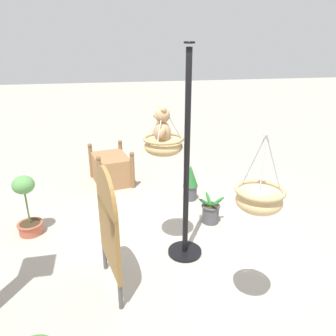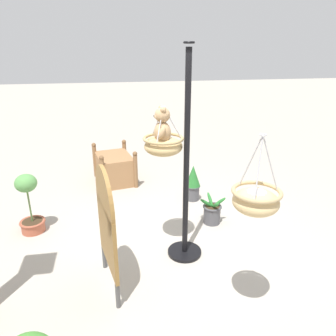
% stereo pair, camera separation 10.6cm
% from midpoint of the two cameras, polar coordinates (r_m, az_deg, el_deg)
% --- Properties ---
extents(ground_plane, '(40.00, 40.00, 0.00)m').
position_cam_midpoint_polar(ground_plane, '(4.55, 1.16, -13.58)').
color(ground_plane, '#A8A093').
extents(display_pole_central, '(0.44, 0.44, 2.61)m').
position_cam_midpoint_polar(display_pole_central, '(4.01, 3.89, -5.02)').
color(display_pole_central, black).
rests_on(display_pole_central, ground).
extents(hanging_basket_with_teddy, '(0.49, 0.49, 0.59)m').
position_cam_midpoint_polar(hanging_basket_with_teddy, '(3.86, -0.02, 4.06)').
color(hanging_basket_with_teddy, tan).
extents(teddy_bear, '(0.32, 0.29, 0.46)m').
position_cam_midpoint_polar(teddy_bear, '(3.80, -0.36, 6.99)').
color(teddy_bear, tan).
extents(hanging_basket_left_high, '(0.43, 0.43, 0.71)m').
position_cam_midpoint_polar(hanging_basket_left_high, '(2.92, 16.20, -5.41)').
color(hanging_basket_left_high, tan).
extents(wooden_planter_box, '(1.03, 0.86, 0.72)m').
position_cam_midpoint_polar(wooden_planter_box, '(6.47, -8.89, 0.08)').
color(wooden_planter_box, '#9E7047').
rests_on(wooden_planter_box, ground).
extents(potted_plant_flowering_red, '(0.44, 0.42, 0.44)m').
position_cam_midpoint_polar(potted_plant_flowering_red, '(5.04, 8.35, -7.66)').
color(potted_plant_flowering_red, '#4C4C51').
rests_on(potted_plant_flowering_red, ground).
extents(potted_plant_tall_leafy, '(0.26, 0.26, 0.64)m').
position_cam_midpoint_polar(potted_plant_tall_leafy, '(5.66, 4.93, -2.52)').
color(potted_plant_tall_leafy, '#4C4C51').
rests_on(potted_plant_tall_leafy, ground).
extents(potted_plant_bushy_green, '(0.36, 0.36, 0.90)m').
position_cam_midpoint_polar(potted_plant_bushy_green, '(5.05, -22.59, -6.06)').
color(potted_plant_bushy_green, '#AD563D').
rests_on(potted_plant_bushy_green, ground).
extents(display_sign_board, '(0.77, 0.20, 1.46)m').
position_cam_midpoint_polar(display_sign_board, '(3.50, -9.93, -9.06)').
color(display_sign_board, olive).
rests_on(display_sign_board, ground).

